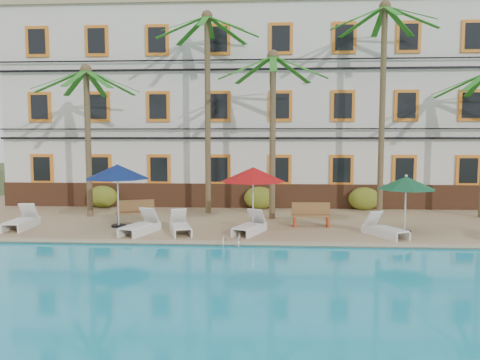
# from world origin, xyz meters

# --- Properties ---
(ground) EXTENTS (100.00, 100.00, 0.00)m
(ground) POSITION_xyz_m (0.00, 0.00, 0.00)
(ground) COLOR #384C23
(ground) RESTS_ON ground
(pool_deck) EXTENTS (30.00, 12.00, 0.25)m
(pool_deck) POSITION_xyz_m (0.00, 5.00, 0.12)
(pool_deck) COLOR tan
(pool_deck) RESTS_ON ground
(swimming_pool) EXTENTS (26.00, 12.00, 0.20)m
(swimming_pool) POSITION_xyz_m (0.00, -7.00, 0.10)
(swimming_pool) COLOR #1BA7CB
(swimming_pool) RESTS_ON ground
(pool_coping) EXTENTS (30.00, 0.35, 0.06)m
(pool_coping) POSITION_xyz_m (0.00, -0.90, 0.28)
(pool_coping) COLOR tan
(pool_coping) RESTS_ON pool_deck
(hotel_building) EXTENTS (25.40, 6.44, 10.22)m
(hotel_building) POSITION_xyz_m (0.00, 9.98, 5.37)
(hotel_building) COLOR silver
(hotel_building) RESTS_ON pool_deck
(palm_a) EXTENTS (4.64, 4.64, 6.65)m
(palm_a) POSITION_xyz_m (-6.96, 4.09, 4.63)
(palm_a) COLOR brown
(palm_a) RESTS_ON pool_deck
(palm_b) EXTENTS (4.64, 4.64, 9.13)m
(palm_b) POSITION_xyz_m (-1.83, 5.27, 6.06)
(palm_b) COLOR brown
(palm_b) RESTS_ON pool_deck
(palm_c) EXTENTS (4.64, 4.64, 7.14)m
(palm_c) POSITION_xyz_m (1.11, 3.98, 4.92)
(palm_c) COLOR brown
(palm_c) RESTS_ON pool_deck
(palm_d) EXTENTS (4.64, 4.64, 9.34)m
(palm_d) POSITION_xyz_m (5.89, 4.94, 6.18)
(palm_d) COLOR brown
(palm_d) RESTS_ON pool_deck
(shrub_left) EXTENTS (1.50, 0.90, 1.10)m
(shrub_left) POSITION_xyz_m (-7.30, 6.60, 0.80)
(shrub_left) COLOR #225B1A
(shrub_left) RESTS_ON pool_deck
(shrub_mid) EXTENTS (1.50, 0.90, 1.10)m
(shrub_mid) POSITION_xyz_m (0.51, 6.60, 0.80)
(shrub_mid) COLOR #225B1A
(shrub_mid) RESTS_ON pool_deck
(shrub_right) EXTENTS (1.50, 0.90, 1.10)m
(shrub_right) POSITION_xyz_m (5.55, 6.60, 0.80)
(shrub_right) COLOR #225B1A
(shrub_right) RESTS_ON pool_deck
(umbrella_blue) EXTENTS (2.52, 2.52, 2.52)m
(umbrella_blue) POSITION_xyz_m (-4.90, 1.73, 2.40)
(umbrella_blue) COLOR black
(umbrella_blue) RESTS_ON pool_deck
(umbrella_red) EXTENTS (2.46, 2.46, 2.46)m
(umbrella_red) POSITION_xyz_m (0.37, 1.38, 2.34)
(umbrella_red) COLOR black
(umbrella_red) RESTS_ON pool_deck
(umbrella_green) EXTENTS (2.13, 2.13, 2.14)m
(umbrella_green) POSITION_xyz_m (5.97, 1.33, 2.07)
(umbrella_green) COLOR black
(umbrella_green) RESTS_ON pool_deck
(lounger_a) EXTENTS (0.81, 1.97, 0.91)m
(lounger_a) POSITION_xyz_m (-8.52, 1.20, 0.55)
(lounger_a) COLOR white
(lounger_a) RESTS_ON pool_deck
(lounger_b) EXTENTS (1.20, 1.99, 0.89)m
(lounger_b) POSITION_xyz_m (-3.70, 0.55, 0.54)
(lounger_b) COLOR white
(lounger_b) RESTS_ON pool_deck
(lounger_c) EXTENTS (1.14, 1.89, 0.84)m
(lounger_c) POSITION_xyz_m (-2.27, 0.71, 0.52)
(lounger_c) COLOR white
(lounger_c) RESTS_ON pool_deck
(lounger_d) EXTENTS (1.27, 1.91, 0.85)m
(lounger_d) POSITION_xyz_m (0.29, 0.78, 0.53)
(lounger_d) COLOR white
(lounger_d) RESTS_ON pool_deck
(lounger_e) EXTENTS (1.43, 1.88, 0.85)m
(lounger_e) POSITION_xyz_m (5.03, 0.55, 0.53)
(lounger_e) COLOR white
(lounger_e) RESTS_ON pool_deck
(bench_left) EXTENTS (1.57, 0.93, 0.93)m
(bench_left) POSITION_xyz_m (-4.53, 2.61, 0.72)
(bench_left) COLOR olive
(bench_left) RESTS_ON pool_deck
(bench_right) EXTENTS (1.51, 0.51, 0.93)m
(bench_right) POSITION_xyz_m (2.62, 2.30, 0.72)
(bench_right) COLOR olive
(bench_right) RESTS_ON pool_deck
(pool_ladder) EXTENTS (0.54, 0.74, 0.74)m
(pool_ladder) POSITION_xyz_m (-0.25, -1.00, 0.25)
(pool_ladder) COLOR silver
(pool_ladder) RESTS_ON ground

